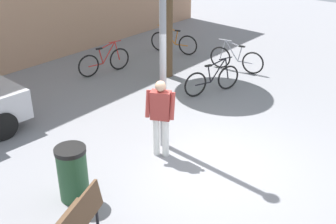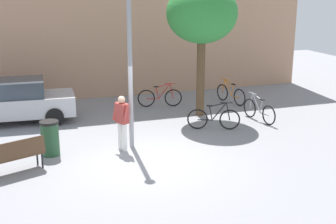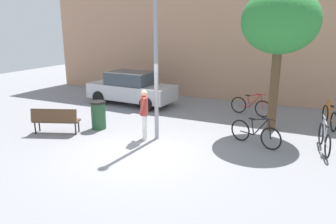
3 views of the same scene
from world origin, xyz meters
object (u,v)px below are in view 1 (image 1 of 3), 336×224
lamppost (163,16)px  person_by_lamppost (161,114)px  bicycle_orange (173,43)px  bicycle_black (212,80)px  bicycle_silver (236,59)px  trash_bin (73,173)px  bicycle_red (105,61)px

lamppost → person_by_lamppost: (-0.34, -0.22, -1.87)m
bicycle_orange → bicycle_black: 3.77m
person_by_lamppost → bicycle_silver: (5.40, 1.41, -0.58)m
bicycle_orange → lamppost: bearing=-143.5°
person_by_lamppost → trash_bin: bearing=172.7°
bicycle_red → trash_bin: size_ratio=1.73×
bicycle_silver → trash_bin: bearing=-171.3°
bicycle_orange → trash_bin: (-7.66, -3.83, 0.13)m
lamppost → trash_bin: size_ratio=4.81×
bicycle_orange → trash_bin: size_ratio=1.72×
person_by_lamppost → bicycle_black: 3.62m
bicycle_orange → bicycle_red: bearing=172.4°
bicycle_red → bicycle_black: 3.59m
lamppost → trash_bin: bearing=178.8°
bicycle_silver → bicycle_black: (-1.97, -0.41, 0.00)m
trash_bin → bicycle_red: bearing=42.1°
lamppost → bicycle_silver: 5.75m
bicycle_red → bicycle_black: (0.82, -3.49, 0.00)m
lamppost → person_by_lamppost: lamppost is taller
bicycle_silver → trash_bin: size_ratio=1.75×
lamppost → bicycle_black: (3.09, 0.78, -2.45)m
person_by_lamppost → bicycle_orange: bearing=36.3°
person_by_lamppost → bicycle_silver: bearing=14.6°
bicycle_silver → bicycle_black: 2.01m
bicycle_red → lamppost: bearing=-117.9°
bicycle_red → bicycle_silver: 4.16m
bicycle_red → trash_bin: (-4.68, -4.23, 0.13)m
bicycle_black → bicycle_red: bearing=103.3°
bicycle_red → bicycle_black: same height
lamppost → bicycle_black: 4.02m
lamppost → bicycle_red: size_ratio=2.79×
bicycle_silver → bicycle_black: same height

